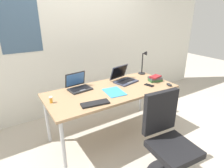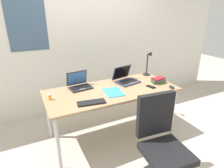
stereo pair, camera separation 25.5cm
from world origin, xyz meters
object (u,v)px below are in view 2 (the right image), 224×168
at_px(office_chair, 162,150).
at_px(laptop_center, 126,79).
at_px(laptop_front_left, 79,85).
at_px(pill_bottle, 50,97).
at_px(external_keyboard, 91,102).
at_px(cell_phone, 151,87).
at_px(desk_lamp, 148,64).
at_px(paper_folder_by_keyboard, 113,92).
at_px(book_stack, 158,80).
at_px(computer_mouse, 172,87).

bearing_deg(office_chair, laptop_center, 79.50).
distance_m(laptop_front_left, pill_bottle, 0.49).
bearing_deg(external_keyboard, cell_phone, 14.64).
height_order(desk_lamp, office_chair, desk_lamp).
xyz_separation_m(laptop_center, paper_folder_by_keyboard, (-0.34, -0.26, -0.04)).
bearing_deg(laptop_front_left, book_stack, -16.53).
bearing_deg(laptop_center, paper_folder_by_keyboard, -142.60).
relative_size(external_keyboard, pill_bottle, 4.18).
distance_m(external_keyboard, cell_phone, 0.94).
bearing_deg(pill_bottle, laptop_center, 6.15).
relative_size(desk_lamp, book_stack, 1.84).
height_order(computer_mouse, paper_folder_by_keyboard, computer_mouse).
height_order(laptop_center, pill_bottle, laptop_center).
relative_size(pill_bottle, book_stack, 0.36).
distance_m(cell_phone, office_chair, 0.96).
relative_size(laptop_front_left, paper_folder_by_keyboard, 1.05).
relative_size(laptop_front_left, external_keyboard, 0.99).
height_order(pill_bottle, book_stack, book_stack).
relative_size(cell_phone, paper_folder_by_keyboard, 0.44).
xyz_separation_m(computer_mouse, paper_folder_by_keyboard, (-0.80, 0.23, -0.01)).
xyz_separation_m(desk_lamp, laptop_front_left, (-1.18, -0.02, -0.15)).
bearing_deg(desk_lamp, cell_phone, -121.20).
xyz_separation_m(cell_phone, book_stack, (0.20, 0.09, 0.04)).
bearing_deg(laptop_front_left, computer_mouse, -26.78).
height_order(external_keyboard, cell_phone, external_keyboard).
bearing_deg(computer_mouse, laptop_front_left, 157.42).
xyz_separation_m(external_keyboard, office_chair, (0.51, -0.69, -0.35)).
relative_size(computer_mouse, office_chair, 0.10).
distance_m(computer_mouse, pill_bottle, 1.63).
bearing_deg(paper_folder_by_keyboard, laptop_center, 37.40).
distance_m(desk_lamp, laptop_front_left, 1.19).
bearing_deg(laptop_center, external_keyboard, -148.86).
distance_m(desk_lamp, office_chair, 1.51).
xyz_separation_m(cell_phone, paper_folder_by_keyboard, (-0.56, 0.07, -0.00)).
relative_size(laptop_front_left, office_chair, 0.34).
distance_m(desk_lamp, book_stack, 0.39).
bearing_deg(cell_phone, book_stack, 8.31).
height_order(book_stack, paper_folder_by_keyboard, book_stack).
distance_m(laptop_front_left, laptop_center, 0.71).
distance_m(laptop_front_left, cell_phone, 1.01).
height_order(cell_phone, office_chair, office_chair).
bearing_deg(office_chair, cell_phone, 61.83).
xyz_separation_m(external_keyboard, book_stack, (1.14, 0.19, 0.03)).
bearing_deg(cell_phone, laptop_center, 106.76).
xyz_separation_m(computer_mouse, cell_phone, (-0.24, 0.16, -0.01)).
relative_size(book_stack, paper_folder_by_keyboard, 0.70).
relative_size(laptop_front_left, cell_phone, 2.40).
relative_size(paper_folder_by_keyboard, office_chair, 0.32).
relative_size(desk_lamp, laptop_front_left, 1.23).
height_order(desk_lamp, cell_phone, desk_lamp).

